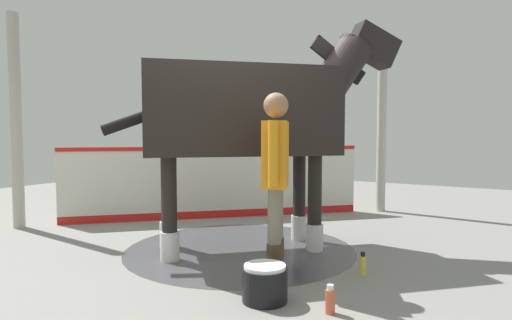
# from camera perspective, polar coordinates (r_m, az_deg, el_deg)

# --- Properties ---
(ground_plane) EXTENTS (16.00, 16.00, 0.02)m
(ground_plane) POSITION_cam_1_polar(r_m,az_deg,el_deg) (4.98, -5.11, -12.39)
(ground_plane) COLOR gray
(wet_patch) EXTENTS (2.68, 2.68, 0.00)m
(wet_patch) POSITION_cam_1_polar(r_m,az_deg,el_deg) (5.13, -2.11, -11.76)
(wet_patch) COLOR #4C4C54
(wet_patch) RESTS_ON ground
(barrier_wall) EXTENTS (3.41, 3.46, 1.15)m
(barrier_wall) POSITION_cam_1_polar(r_m,az_deg,el_deg) (6.91, -5.28, -3.30)
(barrier_wall) COLOR silver
(barrier_wall) RESTS_ON ground
(roof_post_near) EXTENTS (0.16, 0.16, 3.06)m
(roof_post_near) POSITION_cam_1_polar(r_m,az_deg,el_deg) (7.75, 16.43, 4.68)
(roof_post_near) COLOR #B7B2A8
(roof_post_near) RESTS_ON ground
(roof_post_far) EXTENTS (0.16, 0.16, 3.06)m
(roof_post_far) POSITION_cam_1_polar(r_m,az_deg,el_deg) (6.99, -29.39, 4.50)
(roof_post_far) COLOR #B7B2A8
(roof_post_far) RESTS_ON ground
(horse) EXTENTS (2.62, 2.65, 2.71)m
(horse) POSITION_cam_1_polar(r_m,az_deg,el_deg) (4.98, -0.84, 6.13)
(horse) COLOR black
(horse) RESTS_ON ground
(handler) EXTENTS (0.64, 0.41, 1.74)m
(handler) POSITION_cam_1_polar(r_m,az_deg,el_deg) (4.00, 2.65, -1.44)
(handler) COLOR #47331E
(handler) RESTS_ON ground
(wash_bucket) EXTENTS (0.37, 0.37, 0.30)m
(wash_bucket) POSITION_cam_1_polar(r_m,az_deg,el_deg) (3.59, 1.18, -16.11)
(wash_bucket) COLOR black
(wash_bucket) RESTS_ON ground
(bottle_shampoo) EXTENTS (0.06, 0.06, 0.23)m
(bottle_shampoo) POSITION_cam_1_polar(r_m,az_deg,el_deg) (4.33, 14.06, -13.39)
(bottle_shampoo) COLOR #D8CC4C
(bottle_shampoo) RESTS_ON ground
(bottle_spray) EXTENTS (0.07, 0.07, 0.22)m
(bottle_spray) POSITION_cam_1_polar(r_m,az_deg,el_deg) (3.43, 9.86, -17.95)
(bottle_spray) COLOR #CC5933
(bottle_spray) RESTS_ON ground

